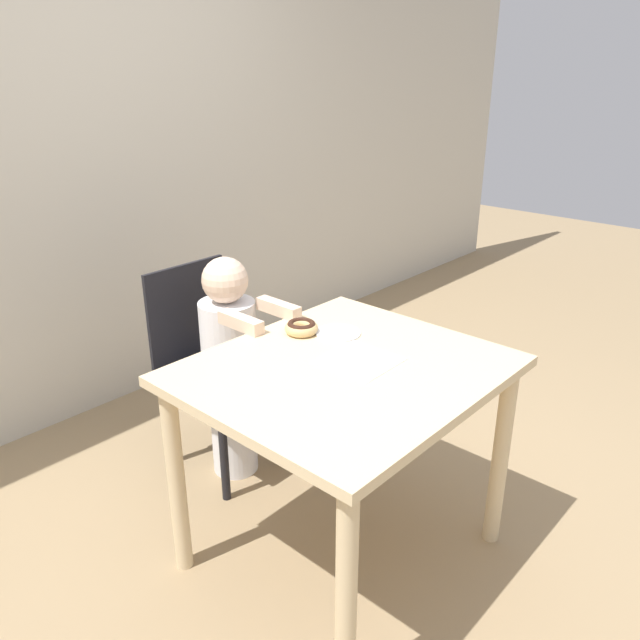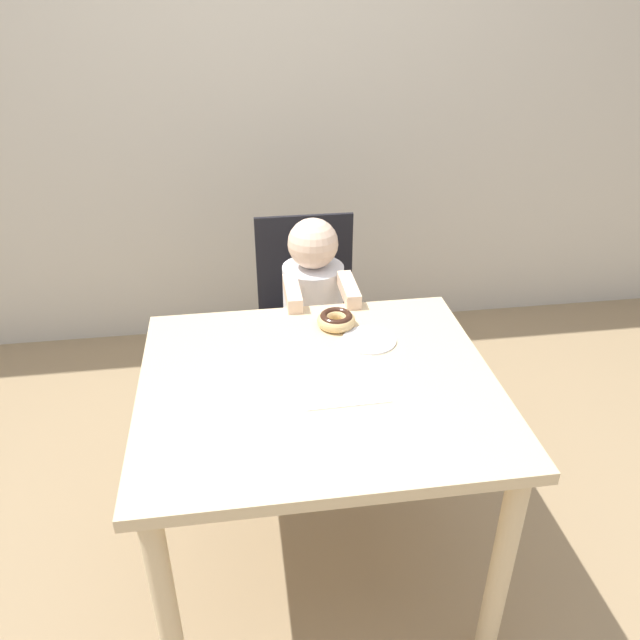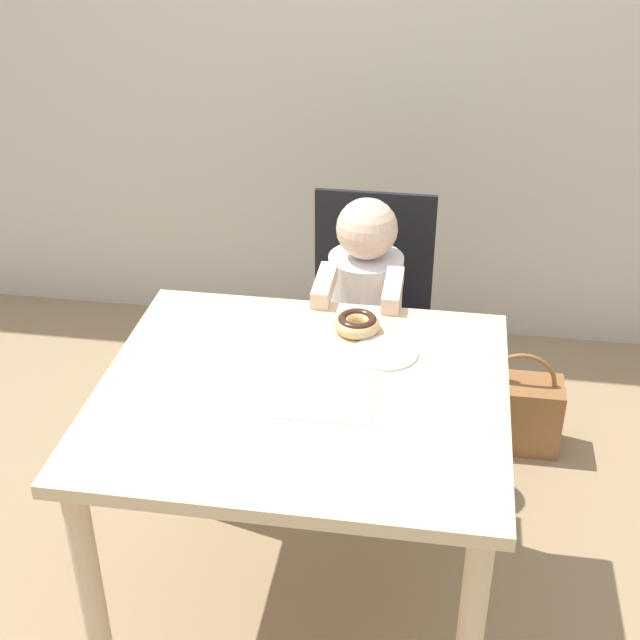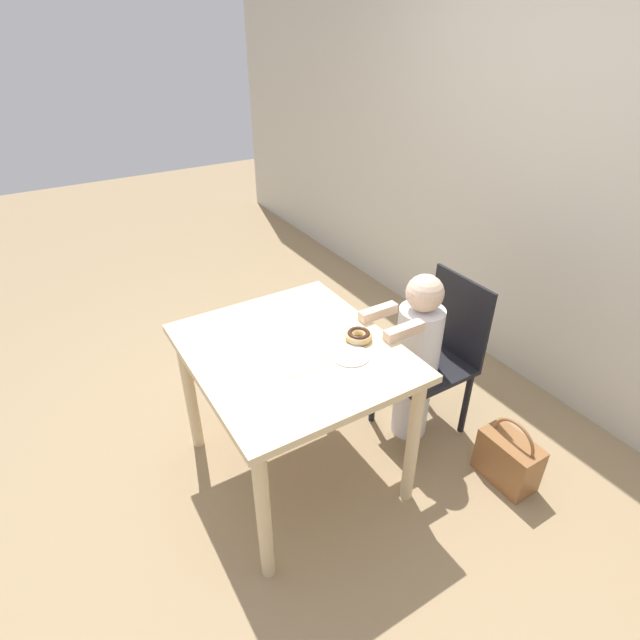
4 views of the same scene
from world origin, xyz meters
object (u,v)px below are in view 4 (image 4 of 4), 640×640
Objects in this scene: chair at (434,357)px; child_figure at (416,357)px; donut at (359,336)px; handbag at (508,459)px.

child_figure is at bearing -90.00° from chair.
handbag is at bearing 48.97° from donut.
child_figure reaches higher than chair.
chair is 0.63m from handbag.
donut is 1.02m from handbag.
chair is 2.36× the size of handbag.
chair is 0.14m from child_figure.
chair is at bearing -173.52° from handbag.
chair is at bearing 90.00° from child_figure.
donut is at bearing -87.05° from child_figure.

